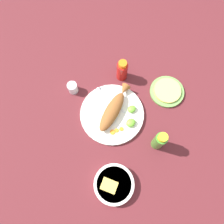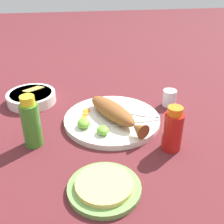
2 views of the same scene
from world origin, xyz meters
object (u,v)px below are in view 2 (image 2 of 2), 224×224
Objects in this scene: fried_fish at (115,112)px; fork_near at (136,114)px; hot_sauce_bottle_green at (31,123)px; hot_sauce_bottle_red at (173,130)px; fork_far at (136,122)px; guacamole_bowl at (31,97)px; tortilla_plate at (104,188)px; salt_cup at (169,99)px; main_plate at (112,120)px.

fried_fish is 1.48× the size of fork_near.
hot_sauce_bottle_red is at bearing -100.75° from hot_sauce_bottle_green.
fork_near is 0.05m from fork_far.
guacamole_bowl reaches higher than fork_near.
fork_far is 0.15m from hot_sauce_bottle_red.
guacamole_bowl is at bearing 50.91° from hot_sauce_bottle_red.
guacamole_bowl is (0.22, 0.35, 0.00)m from fork_far.
fork_near reaches higher than tortilla_plate.
fried_fish reaches higher than salt_cup.
hot_sauce_bottle_green is (-0.09, 0.24, 0.06)m from main_plate.
salt_cup is (0.13, -0.15, 0.01)m from fork_far.
main_plate is 0.08m from fork_near.
fork_near is 0.16m from salt_cup.
fork_far is at bearing 31.79° from hot_sauce_bottle_red.
guacamole_bowl is at bearing 7.47° from hot_sauce_bottle_green.
fried_fish is at bearing 115.43° from salt_cup.
salt_cup is at bearing -35.93° from tortilla_plate.
guacamole_bowl reaches higher than tortilla_plate.
main_plate is 1.78× the size of fork_near.
fork_far is 1.19× the size of hot_sauce_bottle_green.
tortilla_plate is (-0.39, 0.28, -0.02)m from salt_cup.
fried_fish is 0.21m from hot_sauce_bottle_red.
fried_fish is at bearing -13.20° from tortilla_plate.
hot_sauce_bottle_green reaches higher than salt_cup.
fork_near is 0.19m from hot_sauce_bottle_red.
hot_sauce_bottle_green is 0.28m from guacamole_bowl.
salt_cup reaches higher than guacamole_bowl.
hot_sauce_bottle_green reaches higher than tortilla_plate.
hot_sauce_bottle_green is (-0.10, 0.32, 0.05)m from fork_near.
main_plate is at bearing -0.00° from fried_fish.
hot_sauce_bottle_green reaches higher than fried_fish.
hot_sauce_bottle_red is 0.55m from guacamole_bowl.
salt_cup is 0.33× the size of guacamole_bowl.
main_plate is at bearing 111.68° from salt_cup.
tortilla_plate is at bearing -123.72° from fork_far.
main_plate is 1.21× the size of fried_fish.
salt_cup is at bearing -69.01° from hot_sauce_bottle_green.
hot_sauce_bottle_green reaches higher than fork_near.
fork_far is 0.20m from salt_cup.
fork_near is at bearing -24.52° from tortilla_plate.
fork_near is at bearing -115.93° from guacamole_bowl.
fried_fish reaches higher than guacamole_bowl.
hot_sauce_bottle_red is at bearing -138.05° from main_plate.
fork_far is (-0.05, 0.01, 0.00)m from fork_near.
fork_far is at bearing -122.50° from guacamole_bowl.
fork_far is 1.06× the size of tortilla_plate.
salt_cup reaches higher than fork_far.
hot_sauce_bottle_red is at bearing -56.31° from tortilla_plate.
salt_cup is at bearing 33.35° from fork_far.
guacamole_bowl is at bearing 79.49° from salt_cup.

